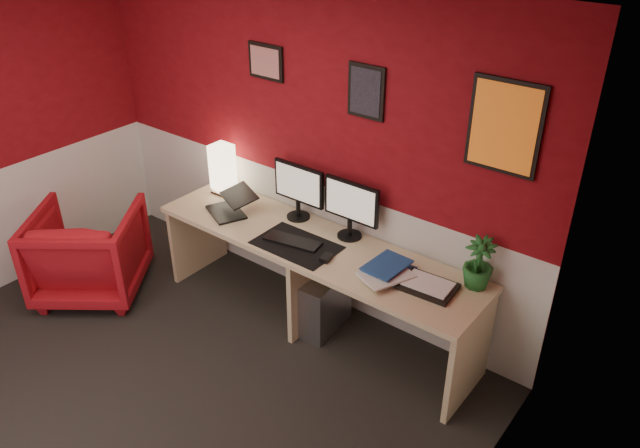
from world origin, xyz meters
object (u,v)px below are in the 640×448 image
at_px(desk, 314,284).
at_px(zen_tray, 428,286).
at_px(monitor_left, 298,183).
at_px(laptop, 225,201).
at_px(pc_tower, 325,303).
at_px(potted_plant, 479,263).
at_px(armchair, 89,252).
at_px(monitor_right, 350,201).
at_px(shoji_lamp, 223,170).

relative_size(desk, zen_tray, 7.43).
bearing_deg(monitor_left, laptop, -148.87).
xyz_separation_m(monitor_left, pc_tower, (0.42, -0.21, -0.80)).
height_order(laptop, pc_tower, laptop).
distance_m(desk, potted_plant, 1.29).
relative_size(monitor_left, potted_plant, 1.65).
relative_size(monitor_left, armchair, 0.71).
bearing_deg(pc_tower, armchair, -161.40).
bearing_deg(monitor_right, armchair, -151.86).
height_order(shoji_lamp, zen_tray, shoji_lamp).
distance_m(pc_tower, armchair, 1.98).
distance_m(monitor_right, zen_tray, 0.85).
distance_m(shoji_lamp, pc_tower, 1.38).
bearing_deg(zen_tray, pc_tower, 179.85).
height_order(shoji_lamp, pc_tower, shoji_lamp).
xyz_separation_m(shoji_lamp, pc_tower, (1.18, -0.17, -0.70)).
xyz_separation_m(zen_tray, armchair, (-2.64, -0.78, -0.37)).
bearing_deg(armchair, desk, 167.27).
height_order(desk, zen_tray, zen_tray).
bearing_deg(desk, potted_plant, 10.87).
xyz_separation_m(shoji_lamp, monitor_right, (1.23, 0.05, 0.09)).
distance_m(zen_tray, armchair, 2.78).
bearing_deg(shoji_lamp, monitor_left, 3.43).
relative_size(monitor_right, zen_tray, 1.66).
xyz_separation_m(zen_tray, pc_tower, (-0.83, 0.00, -0.52)).
bearing_deg(pc_tower, shoji_lamp, 167.32).
bearing_deg(desk, laptop, -174.86).
distance_m(shoji_lamp, zen_tray, 2.02).
height_order(desk, potted_plant, potted_plant).
distance_m(monitor_left, monitor_right, 0.48).
bearing_deg(potted_plant, monitor_right, 179.62).
bearing_deg(monitor_left, pc_tower, -26.44).
bearing_deg(monitor_right, potted_plant, -0.38).
xyz_separation_m(desk, potted_plant, (1.15, 0.22, 0.54)).
relative_size(desk, armchair, 3.17).
bearing_deg(shoji_lamp, monitor_right, 2.42).
xyz_separation_m(shoji_lamp, laptop, (0.27, -0.25, -0.09)).
bearing_deg(potted_plant, monitor_left, -179.99).
bearing_deg(zen_tray, monitor_right, 164.11).
height_order(laptop, armchair, laptop).
distance_m(shoji_lamp, monitor_right, 1.24).
height_order(monitor_right, zen_tray, monitor_right).
bearing_deg(pc_tower, potted_plant, 6.62).
bearing_deg(shoji_lamp, laptop, -42.85).
relative_size(desk, monitor_right, 4.48).
xyz_separation_m(desk, monitor_right, (0.15, 0.23, 0.66)).
relative_size(shoji_lamp, monitor_right, 0.69).
distance_m(monitor_right, armchair, 2.21).
bearing_deg(shoji_lamp, pc_tower, -7.99).
xyz_separation_m(laptop, armchair, (-0.90, -0.70, -0.47)).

